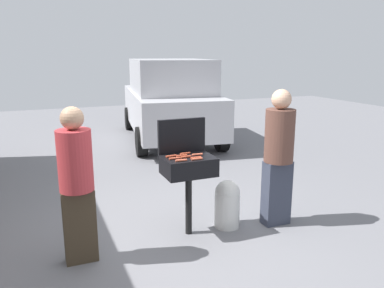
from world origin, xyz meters
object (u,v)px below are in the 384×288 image
at_px(hot_dog_7, 186,157).
at_px(hot_dog_2, 197,159).
at_px(hot_dog_3, 197,154).
at_px(hot_dog_6, 182,156).
at_px(bbq_grill, 189,169).
at_px(hot_dog_5, 171,156).
at_px(person_left, 77,180).
at_px(hot_dog_1, 181,160).
at_px(propane_tank, 227,203).
at_px(parked_minivan, 170,100).
at_px(hot_dog_0, 196,158).
at_px(hot_dog_4, 175,158).
at_px(hot_dog_8, 185,153).
at_px(person_right, 279,153).

bearing_deg(hot_dog_7, hot_dog_2, -56.22).
distance_m(hot_dog_3, hot_dog_6, 0.19).
bearing_deg(bbq_grill, hot_dog_5, 162.47).
distance_m(hot_dog_3, person_left, 1.42).
distance_m(hot_dog_1, propane_tank, 0.96).
distance_m(hot_dog_6, propane_tank, 0.90).
distance_m(hot_dog_5, parked_minivan, 5.33).
bearing_deg(hot_dog_0, person_left, -178.45).
xyz_separation_m(hot_dog_4, hot_dog_8, (0.19, 0.16, 0.00)).
bearing_deg(hot_dog_4, parked_minivan, 71.39).
xyz_separation_m(hot_dog_5, person_right, (1.35, -0.22, -0.04)).
bearing_deg(hot_dog_5, hot_dog_0, -36.09).
distance_m(hot_dog_2, parked_minivan, 5.47).
relative_size(hot_dog_6, person_right, 0.07).
bearing_deg(hot_dog_3, bbq_grill, -173.46).
distance_m(hot_dog_0, hot_dog_7, 0.12).
xyz_separation_m(hot_dog_7, person_right, (1.20, -0.13, -0.04)).
bearing_deg(person_left, hot_dog_7, 18.61).
relative_size(hot_dog_7, parked_minivan, 0.03).
bearing_deg(bbq_grill, person_right, -8.03).
distance_m(propane_tank, person_right, 0.90).
xyz_separation_m(bbq_grill, person_left, (-1.29, -0.15, 0.07)).
bearing_deg(hot_dog_8, hot_dog_2, -82.63).
bearing_deg(bbq_grill, hot_dog_0, -68.10).
relative_size(hot_dog_2, hot_dog_5, 1.00).
relative_size(hot_dog_3, hot_dog_5, 1.00).
height_order(hot_dog_0, person_left, person_left).
height_order(hot_dog_7, propane_tank, hot_dog_7).
relative_size(bbq_grill, hot_dog_8, 7.52).
xyz_separation_m(hot_dog_4, hot_dog_6, (0.12, 0.08, 0.00)).
height_order(hot_dog_5, hot_dog_8, same).
distance_m(hot_dog_4, hot_dog_8, 0.25).
bearing_deg(hot_dog_4, hot_dog_5, 92.10).
height_order(hot_dog_2, propane_tank, hot_dog_2).
xyz_separation_m(hot_dog_3, hot_dog_8, (-0.11, 0.10, 0.00)).
height_order(hot_dog_6, person_left, person_left).
bearing_deg(person_right, hot_dog_4, 7.77).
bearing_deg(person_right, hot_dog_7, 6.70).
bearing_deg(hot_dog_3, hot_dog_1, -148.45).
bearing_deg(person_left, propane_tank, 17.83).
bearing_deg(hot_dog_6, person_right, -9.04).
distance_m(bbq_grill, parked_minivan, 5.33).
bearing_deg(hot_dog_0, propane_tank, 12.52).
bearing_deg(hot_dog_4, hot_dog_3, 10.74).
bearing_deg(hot_dog_8, propane_tank, -12.86).
bearing_deg(propane_tank, hot_dog_4, -176.95).
xyz_separation_m(hot_dog_3, hot_dog_6, (-0.19, 0.02, 0.00)).
bearing_deg(hot_dog_2, hot_dog_5, 135.89).
xyz_separation_m(bbq_grill, hot_dog_3, (0.12, 0.01, 0.16)).
bearing_deg(hot_dog_5, hot_dog_1, -78.07).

